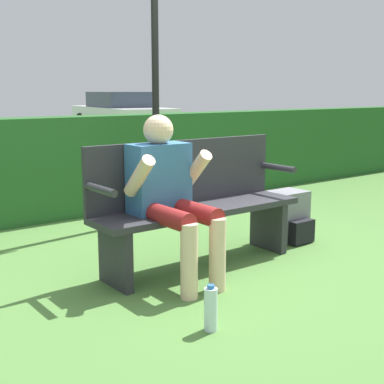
% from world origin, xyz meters
% --- Properties ---
extents(ground_plane, '(40.00, 40.00, 0.00)m').
position_xyz_m(ground_plane, '(0.00, 0.00, 0.00)').
color(ground_plane, '#4C7A38').
extents(hedge_back, '(12.00, 0.37, 1.03)m').
position_xyz_m(hedge_back, '(0.00, 2.11, 0.51)').
color(hedge_back, '#235623').
rests_on(hedge_back, ground).
extents(park_bench, '(1.66, 0.41, 0.93)m').
position_xyz_m(park_bench, '(0.00, 0.07, 0.47)').
color(park_bench, '#2D2D33').
rests_on(park_bench, ground).
extents(person_seated, '(0.55, 0.66, 1.13)m').
position_xyz_m(person_seated, '(-0.33, -0.08, 0.63)').
color(person_seated, '#336699').
rests_on(person_seated, ground).
extents(backpack, '(0.32, 0.35, 0.43)m').
position_xyz_m(backpack, '(1.05, 0.09, 0.20)').
color(backpack, slate).
rests_on(backpack, ground).
extents(water_bottle, '(0.07, 0.07, 0.26)m').
position_xyz_m(water_bottle, '(-0.63, -0.89, 0.12)').
color(water_bottle, silver).
rests_on(water_bottle, ground).
extents(signpost, '(0.34, 0.09, 2.83)m').
position_xyz_m(signpost, '(0.58, 1.44, 1.56)').
color(signpost, black).
rests_on(signpost, ground).
extents(parked_car, '(2.28, 4.73, 1.25)m').
position_xyz_m(parked_car, '(5.65, 10.98, 0.60)').
color(parked_car, silver).
rests_on(parked_car, ground).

